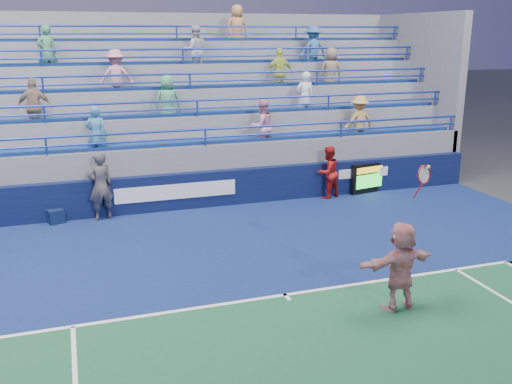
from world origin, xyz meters
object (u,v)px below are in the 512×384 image
object	(u,v)px
judge_chair	(55,215)
line_judge	(100,186)
ball_girl	(328,172)
tennis_player	(401,266)
serve_speed_board	(370,178)

from	to	relation	value
judge_chair	line_judge	distance (m)	1.48
line_judge	ball_girl	distance (m)	7.03
tennis_player	line_judge	bearing A→B (deg)	124.14
serve_speed_board	line_judge	bearing A→B (deg)	-179.09
serve_speed_board	tennis_player	world-z (taller)	tennis_player
serve_speed_board	line_judge	size ratio (longest dim) A/B	0.73
tennis_player	line_judge	world-z (taller)	tennis_player
serve_speed_board	line_judge	world-z (taller)	line_judge
serve_speed_board	ball_girl	world-z (taller)	ball_girl
tennis_player	line_judge	distance (m)	8.96
tennis_player	ball_girl	distance (m)	7.69
tennis_player	ball_girl	size ratio (longest dim) A/B	1.68
line_judge	ball_girl	size ratio (longest dim) A/B	1.17
serve_speed_board	tennis_player	distance (m)	8.37
judge_chair	ball_girl	bearing A→B (deg)	-0.36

